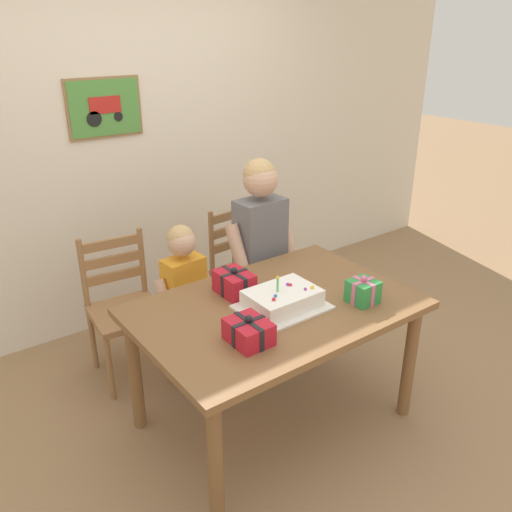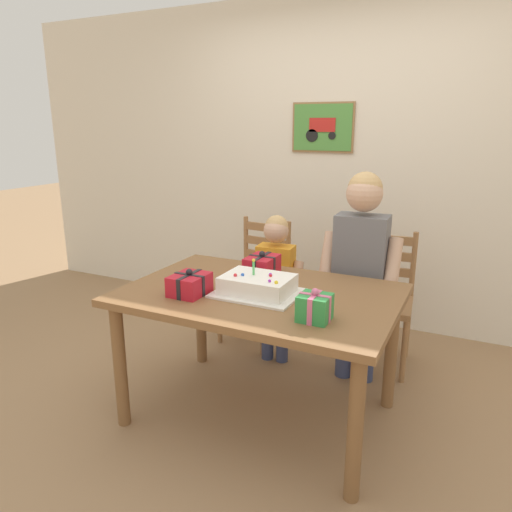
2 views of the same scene
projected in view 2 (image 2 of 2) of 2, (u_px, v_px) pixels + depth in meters
The scene contains 11 objects.
ground_plane at pixel (260, 414), 2.77m from camera, with size 20.00×20.00×0.00m, color #997551.
back_wall at pixel (347, 165), 3.85m from camera, with size 6.40×0.11×2.60m.
dining_table at pixel (260, 308), 2.60m from camera, with size 1.45×0.98×0.75m.
birthday_cake at pixel (258, 286), 2.52m from camera, with size 0.44×0.34×0.19m.
gift_box_red_large at pixel (315, 307), 2.18m from camera, with size 0.15×0.14×0.16m.
gift_box_beside_cake at pixel (262, 267), 2.80m from camera, with size 0.16×0.22×0.16m.
gift_box_corner_small at pixel (190, 284), 2.52m from camera, with size 0.18×0.21×0.14m.
chair_left at pixel (257, 280), 3.66m from camera, with size 0.46×0.46×0.92m.
chair_right at pixel (380, 299), 3.26m from camera, with size 0.46×0.46×0.92m.
child_older at pixel (361, 258), 2.95m from camera, with size 0.49×0.28×1.35m.
child_younger at pixel (276, 275), 3.24m from camera, with size 0.39×0.23×1.04m.
Camera 2 is at (1.04, -2.20, 1.62)m, focal length 33.55 mm.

